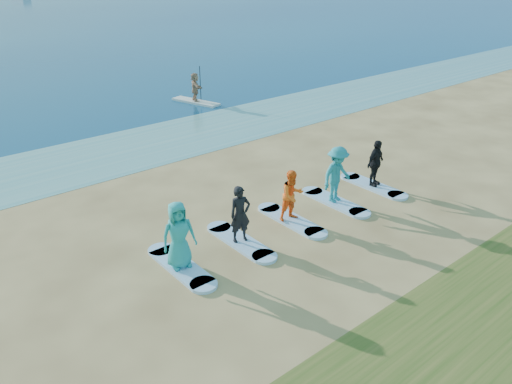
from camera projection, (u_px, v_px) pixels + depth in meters
ground at (304, 251)px, 13.88m from camera, size 600.00×600.00×0.00m
shallow_water at (129, 149)px, 21.17m from camera, size 600.00×600.00×0.00m
paddleboard at (196, 102)px, 27.93m from camera, size 1.48×3.08×0.12m
paddleboarder at (195, 87)px, 27.57m from camera, size 0.87×1.51×1.55m
surfboard_0 at (181, 267)px, 13.08m from camera, size 0.70×2.20×0.09m
student_0 at (179, 235)px, 12.67m from camera, size 0.99×0.74×1.83m
surfboard_1 at (241, 242)px, 14.23m from camera, size 0.70×2.20×0.09m
student_1 at (240, 214)px, 13.86m from camera, size 0.69×0.54×1.66m
surfboard_2 at (291, 220)px, 15.39m from camera, size 0.70×2.20×0.09m
student_2 at (292, 196)px, 15.02m from camera, size 0.85×0.70×1.60m
surfboard_3 at (335, 202)px, 16.54m from camera, size 0.70×2.20×0.09m
student_3 at (337, 175)px, 16.12m from camera, size 1.26×0.77×1.89m
surfboard_4 at (373, 186)px, 17.69m from camera, size 0.70×2.20×0.09m
student_4 at (375, 163)px, 17.32m from camera, size 1.02×0.54×1.66m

